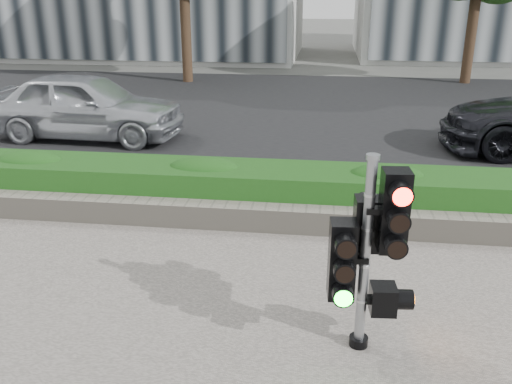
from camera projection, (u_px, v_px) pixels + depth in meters
ground at (263, 304)px, 5.87m from camera, size 120.00×120.00×0.00m
road at (305, 111)px, 15.14m from camera, size 60.00×13.00×0.02m
curb at (286, 196)px, 8.77m from camera, size 60.00×0.25×0.12m
stone_wall at (279, 218)px, 7.56m from camera, size 12.00×0.32×0.34m
hedge at (283, 191)px, 8.10m from camera, size 12.00×1.00×0.68m
traffic_signal at (368, 245)px, 4.80m from camera, size 0.66×0.50×1.89m
car_silver at (86, 106)px, 12.08m from camera, size 4.43×1.95×1.48m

